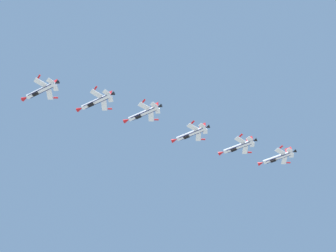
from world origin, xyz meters
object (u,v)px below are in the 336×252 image
at_px(fighter_jet_left_wing, 96,102).
at_px(fighter_jet_lead, 40,91).
at_px(fighter_jet_right_wing, 143,113).
at_px(fighter_jet_left_outer, 191,134).
at_px(fighter_jet_right_outer, 238,147).
at_px(fighter_jet_trail_slot, 277,157).

bearing_deg(fighter_jet_left_wing, fighter_jet_lead, 133.41).
bearing_deg(fighter_jet_right_wing, fighter_jet_left_outer, -33.86).
height_order(fighter_jet_left_wing, fighter_jet_right_wing, fighter_jet_left_wing).
bearing_deg(fighter_jet_right_wing, fighter_jet_right_outer, -38.89).
bearing_deg(fighter_jet_left_outer, fighter_jet_right_outer, -44.14).
xyz_separation_m(fighter_jet_left_wing, fighter_jet_right_wing, (17.48, -1.62, -0.09)).
bearing_deg(fighter_jet_right_wing, fighter_jet_lead, 134.18).
bearing_deg(fighter_jet_left_wing, fighter_jet_right_wing, -44.99).
distance_m(fighter_jet_right_wing, fighter_jet_left_outer, 20.41).
bearing_deg(fighter_jet_lead, fighter_jet_right_outer, -42.23).
distance_m(fighter_jet_lead, fighter_jet_left_wing, 19.35).
bearing_deg(fighter_jet_left_outer, fighter_jet_lead, 138.43).
bearing_deg(fighter_jet_left_wing, fighter_jet_trail_slot, -41.19).
distance_m(fighter_jet_left_wing, fighter_jet_trail_slot, 74.86).
bearing_deg(fighter_jet_lead, fighter_jet_left_wing, -46.59).
bearing_deg(fighter_jet_right_outer, fighter_jet_trail_slot, -42.62).
xyz_separation_m(fighter_jet_right_wing, fighter_jet_trail_slot, (57.36, -0.33, -0.39)).
relative_size(fighter_jet_left_outer, fighter_jet_right_outer, 1.00).
xyz_separation_m(fighter_jet_left_outer, fighter_jet_right_outer, (19.54, -1.52, -0.59)).
bearing_deg(fighter_jet_trail_slot, fighter_jet_left_wing, 138.81).
relative_size(fighter_jet_left_wing, fighter_jet_trail_slot, 1.00).
bearing_deg(fighter_jet_right_wing, fighter_jet_left_wing, 135.01).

